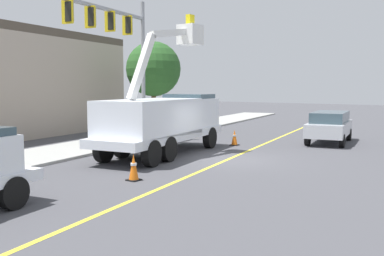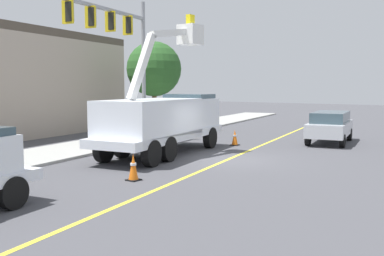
# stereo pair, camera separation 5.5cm
# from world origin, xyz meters

# --- Properties ---
(ground) EXTENTS (120.00, 120.00, 0.00)m
(ground) POSITION_xyz_m (0.00, 0.00, 0.00)
(ground) COLOR #47474C
(sidewalk_far_side) EXTENTS (59.76, 13.52, 0.12)m
(sidewalk_far_side) POSITION_xyz_m (-1.27, 7.55, 0.06)
(sidewalk_far_side) COLOR #9E9E99
(sidewalk_far_side) RESTS_ON ground
(lane_centre_stripe) EXTENTS (49.33, 8.46, 0.01)m
(lane_centre_stripe) POSITION_xyz_m (0.00, 0.00, 0.00)
(lane_centre_stripe) COLOR yellow
(lane_centre_stripe) RESTS_ON ground
(utility_bucket_truck) EXTENTS (8.50, 3.83, 6.32)m
(utility_bucket_truck) POSITION_xyz_m (-0.42, 3.13, 1.59)
(utility_bucket_truck) COLOR white
(utility_bucket_truck) RESTS_ON ground
(passing_minivan) EXTENTS (5.05, 2.67, 1.69)m
(passing_minivan) POSITION_xyz_m (7.88, -1.77, 0.97)
(passing_minivan) COLOR silver
(passing_minivan) RESTS_ON ground
(traffic_cone_mid_front) EXTENTS (0.40, 0.40, 0.88)m
(traffic_cone_mid_front) POSITION_xyz_m (-5.35, 0.45, 0.43)
(traffic_cone_mid_front) COLOR black
(traffic_cone_mid_front) RESTS_ON ground
(traffic_cone_mid_rear) EXTENTS (0.40, 0.40, 0.84)m
(traffic_cone_mid_rear) POSITION_xyz_m (3.97, 1.95, 0.41)
(traffic_cone_mid_rear) COLOR black
(traffic_cone_mid_rear) RESTS_ON ground
(traffic_signal_mast) EXTENTS (6.87, 1.41, 7.75)m
(traffic_signal_mast) POSITION_xyz_m (0.48, 6.81, 5.50)
(traffic_signal_mast) COLOR gray
(traffic_signal_mast) RESTS_ON ground
(street_tree_right) EXTENTS (3.76, 3.76, 6.14)m
(street_tree_right) POSITION_xyz_m (7.19, 10.18, 4.25)
(street_tree_right) COLOR brown
(street_tree_right) RESTS_ON ground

